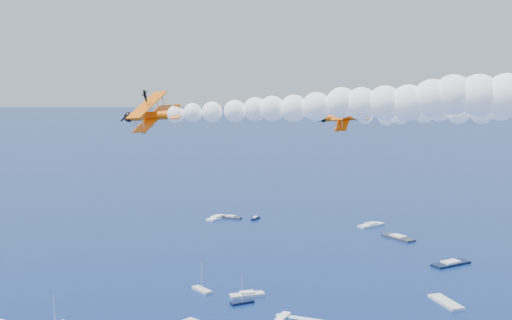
% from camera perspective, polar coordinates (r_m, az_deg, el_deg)
% --- Properties ---
extents(biplane_lead, '(8.66, 10.42, 7.99)m').
position_cam_1_polar(biplane_lead, '(99.88, 7.50, 3.57)').
color(biplane_lead, '#DE5404').
extents(biplane_trail, '(9.61, 11.51, 8.73)m').
position_cam_1_polar(biplane_trail, '(88.21, -8.50, 3.68)').
color(biplane_trail, '#F86005').
extents(smoke_trail_trail, '(66.94, 22.94, 11.41)m').
position_cam_1_polar(smoke_trail_trail, '(79.74, 13.45, 4.93)').
color(smoke_trail_trail, white).
extents(spectator_boats, '(228.08, 165.90, 0.70)m').
position_cam_1_polar(spectator_boats, '(194.07, 8.21, -10.53)').
color(spectator_boats, '#2F353F').
rests_on(spectator_boats, ground).
extents(boat_wakes, '(237.53, 130.98, 0.04)m').
position_cam_1_polar(boat_wakes, '(178.99, 15.78, -12.48)').
color(boat_wakes, white).
rests_on(boat_wakes, ground).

